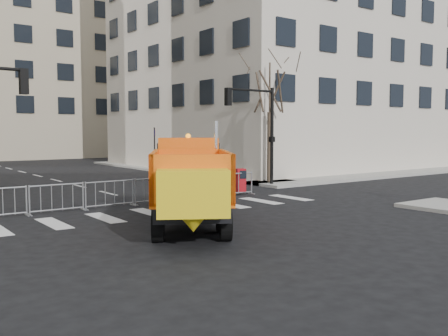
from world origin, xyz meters
TOP-DOWN VIEW (x-y plane):
  - ground at (0.00, 0.00)m, footprint 120.00×120.00m
  - sidewalk_back at (0.00, 8.50)m, footprint 64.00×5.00m
  - traffic_light_right at (8.50, 9.50)m, footprint 0.18×0.18m
  - crowd_barriers at (-0.75, 7.60)m, footprint 12.60×0.60m
  - street_tree at (9.20, 10.50)m, footprint 3.00×3.00m
  - plow_truck at (-1.37, 2.33)m, footprint 6.48×8.70m
  - cop_a at (-0.13, 7.00)m, footprint 0.68×0.53m
  - cop_b at (0.20, 7.00)m, footprint 1.01×0.96m
  - cop_c at (1.23, 6.71)m, footprint 0.84×1.24m
  - newspaper_box at (4.95, 7.78)m, footprint 0.54×0.51m

SIDE VIEW (x-z plane):
  - ground at x=0.00m, z-range 0.00..0.00m
  - sidewalk_back at x=0.00m, z-range 0.00..0.15m
  - crowd_barriers at x=-0.75m, z-range 0.00..1.10m
  - newspaper_box at x=4.95m, z-range 0.15..1.25m
  - cop_b at x=0.20m, z-range 0.00..1.64m
  - cop_a at x=-0.13m, z-range 0.00..1.64m
  - cop_c at x=1.23m, z-range 0.00..1.96m
  - plow_truck at x=-1.37m, z-range -0.19..3.21m
  - traffic_light_right at x=8.50m, z-range 0.00..5.40m
  - street_tree at x=9.20m, z-range 0.00..7.50m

